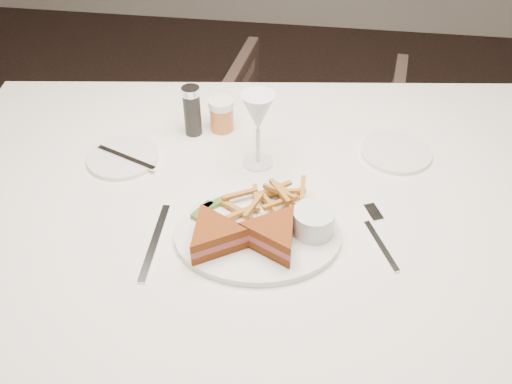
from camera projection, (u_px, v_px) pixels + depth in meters
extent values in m
cube|color=white|center=(259.00, 306.00, 1.44)|extent=(1.49, 1.10, 0.75)
imported|color=#47342C|center=(309.00, 141.00, 2.08)|extent=(0.67, 0.64, 0.63)
ellipsoid|color=white|center=(258.00, 235.00, 1.09)|extent=(0.35, 0.29, 0.01)
cube|color=silver|center=(155.00, 242.00, 1.08)|extent=(0.02, 0.21, 0.00)
cylinder|color=white|center=(123.00, 157.00, 1.28)|extent=(0.16, 0.16, 0.01)
cylinder|color=white|center=(396.00, 152.00, 1.29)|extent=(0.16, 0.16, 0.01)
cylinder|color=black|center=(192.00, 111.00, 1.32)|extent=(0.04, 0.04, 0.12)
cylinder|color=#C66A2F|center=(222.00, 115.00, 1.35)|extent=(0.06, 0.06, 0.08)
cube|color=#436322|center=(216.00, 204.00, 1.14)|extent=(0.05, 0.05, 0.01)
cube|color=#436322|center=(202.00, 210.00, 1.13)|extent=(0.04, 0.06, 0.01)
cylinder|color=white|center=(313.00, 221.00, 1.07)|extent=(0.08, 0.08, 0.05)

